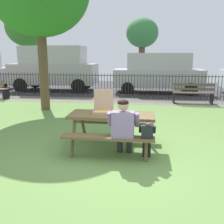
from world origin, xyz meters
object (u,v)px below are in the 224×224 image
object	(u,v)px
park_bench_center	(193,94)
far_tree_left	(27,27)
adult_at_table	(123,126)
far_tree_midleft	(142,34)
picnic_table_foreground	(112,122)
pizza_box_open	(103,108)
child_at_table	(147,135)
parked_car_left	(54,67)
parked_car_center	(158,72)

from	to	relation	value
park_bench_center	far_tree_left	distance (m)	15.93
adult_at_table	far_tree_midleft	distance (m)	16.25
picnic_table_foreground	pizza_box_open	bearing A→B (deg)	147.96
park_bench_center	pizza_box_open	bearing A→B (deg)	-116.52
child_at_table	pizza_box_open	bearing A→B (deg)	146.01
parked_car_left	far_tree_midleft	xyz separation A→B (m)	(4.61, 6.87, 2.24)
adult_at_table	far_tree_left	bearing A→B (deg)	121.27
child_at_table	park_bench_center	bearing A→B (deg)	73.87
picnic_table_foreground	far_tree_left	distance (m)	18.48
park_bench_center	parked_car_left	bearing A→B (deg)	157.39
pizza_box_open	child_at_table	xyz separation A→B (m)	(0.97, -0.65, -0.36)
parked_car_center	far_tree_midleft	bearing A→B (deg)	99.36
picnic_table_foreground	parked_car_center	world-z (taller)	parked_car_center
park_bench_center	adult_at_table	bearing A→B (deg)	-110.04
pizza_box_open	park_bench_center	bearing A→B (deg)	63.48
child_at_table	parked_car_center	xyz separation A→B (m)	(0.42, 9.14, 0.59)
adult_at_table	parked_car_center	distance (m)	9.17
pizza_box_open	far_tree_midleft	bearing A→B (deg)	89.03
parked_car_left	far_tree_midleft	world-z (taller)	far_tree_midleft
picnic_table_foreground	park_bench_center	world-z (taller)	park_bench_center
adult_at_table	parked_car_left	xyz separation A→B (m)	(-4.86, 9.12, 0.65)
park_bench_center	parked_car_center	world-z (taller)	parked_car_center
picnic_table_foreground	far_tree_midleft	bearing A→B (deg)	89.83
pizza_box_open	parked_car_left	xyz separation A→B (m)	(-4.35, 8.49, 0.44)
parked_car_left	pizza_box_open	bearing A→B (deg)	-62.88
adult_at_table	pizza_box_open	bearing A→B (deg)	129.09
adult_at_table	park_bench_center	distance (m)	6.56
picnic_table_foreground	far_tree_midleft	xyz separation A→B (m)	(0.05, 15.49, 2.95)
picnic_table_foreground	adult_at_table	world-z (taller)	adult_at_table
park_bench_center	far_tree_midleft	world-z (taller)	far_tree_midleft
picnic_table_foreground	pizza_box_open	xyz separation A→B (m)	(-0.21, 0.13, 0.27)
child_at_table	far_tree_left	world-z (taller)	far_tree_left
pizza_box_open	child_at_table	size ratio (longest dim) A/B	0.59
adult_at_table	picnic_table_foreground	bearing A→B (deg)	121.01
park_bench_center	far_tree_midleft	xyz separation A→B (m)	(-2.50, 9.83, 3.13)
child_at_table	parked_car_left	xyz separation A→B (m)	(-5.32, 9.14, 0.80)
child_at_table	parked_car_left	bearing A→B (deg)	120.19
pizza_box_open	park_bench_center	size ratio (longest dim) A/B	0.31
picnic_table_foreground	pizza_box_open	world-z (taller)	pizza_box_open
pizza_box_open	far_tree_left	distance (m)	18.21
adult_at_table	parked_car_left	size ratio (longest dim) A/B	0.25
adult_at_table	child_at_table	size ratio (longest dim) A/B	1.43
child_at_table	far_tree_midleft	bearing A→B (deg)	92.54
far_tree_midleft	adult_at_table	bearing A→B (deg)	-89.10
far_tree_left	parked_car_left	bearing A→B (deg)	-54.79
picnic_table_foreground	child_at_table	distance (m)	0.92
park_bench_center	far_tree_midleft	size ratio (longest dim) A/B	0.34
adult_at_table	park_bench_center	bearing A→B (deg)	69.96
far_tree_midleft	parked_car_left	bearing A→B (deg)	-123.85
park_bench_center	far_tree_midleft	distance (m)	10.62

